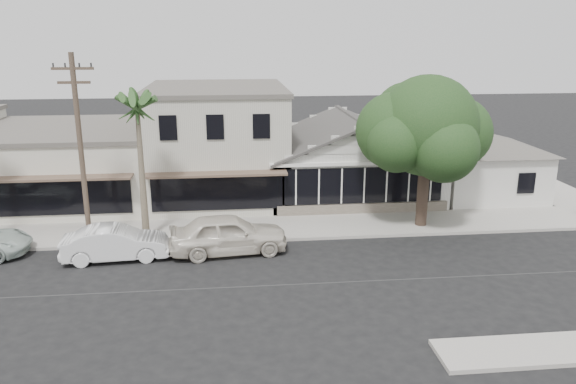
{
  "coord_description": "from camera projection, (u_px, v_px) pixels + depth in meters",
  "views": [
    {
      "loc": [
        -2.31,
        -20.63,
        9.78
      ],
      "look_at": [
        0.54,
        6.0,
        2.19
      ],
      "focal_mm": 35.0,
      "sensor_mm": 36.0,
      "label": 1
    }
  ],
  "objects": [
    {
      "name": "utility_pole",
      "position": [
        81.0,
        148.0,
        25.38
      ],
      "size": [
        1.8,
        0.24,
        9.0
      ],
      "color": "brown",
      "rests_on": "ground"
    },
    {
      "name": "car_0",
      "position": [
        228.0,
        234.0,
        25.71
      ],
      "size": [
        5.57,
        2.71,
        1.83
      ],
      "primitive_type": "imported",
      "rotation": [
        0.0,
        0.0,
        1.67
      ],
      "color": "beige",
      "rests_on": "ground"
    },
    {
      "name": "sidewalk_north",
      "position": [
        118.0,
        233.0,
        28.25
      ],
      "size": [
        90.0,
        3.5,
        0.15
      ],
      "primitive_type": "cube",
      "color": "#9E9991",
      "rests_on": "ground"
    },
    {
      "name": "row_building_midnear",
      "position": [
        68.0,
        166.0,
        33.75
      ],
      "size": [
        10.0,
        10.0,
        4.2
      ],
      "primitive_type": "cube",
      "color": "silver",
      "rests_on": "ground"
    },
    {
      "name": "palm_east",
      "position": [
        137.0,
        106.0,
        25.64
      ],
      "size": [
        2.89,
        2.89,
        7.7
      ],
      "color": "#726651",
      "rests_on": "ground"
    },
    {
      "name": "corner_shop",
      "position": [
        349.0,
        155.0,
        34.36
      ],
      "size": [
        10.4,
        8.6,
        5.1
      ],
      "color": "silver",
      "rests_on": "ground"
    },
    {
      "name": "car_1",
      "position": [
        116.0,
        243.0,
        24.99
      ],
      "size": [
        4.78,
        1.99,
        1.54
      ],
      "primitive_type": "imported",
      "rotation": [
        0.0,
        0.0,
        1.65
      ],
      "color": "white",
      "rests_on": "ground"
    },
    {
      "name": "ground",
      "position": [
        290.0,
        285.0,
        22.64
      ],
      "size": [
        140.0,
        140.0,
        0.0
      ],
      "primitive_type": "plane",
      "color": "black",
      "rests_on": "ground"
    },
    {
      "name": "side_cottage",
      "position": [
        482.0,
        173.0,
        34.58
      ],
      "size": [
        6.0,
        6.0,
        3.0
      ],
      "primitive_type": "cube",
      "color": "silver",
      "rests_on": "ground"
    },
    {
      "name": "row_building_near",
      "position": [
        218.0,
        144.0,
        34.36
      ],
      "size": [
        8.0,
        10.0,
        6.5
      ],
      "primitive_type": "cube",
      "color": "beige",
      "rests_on": "ground"
    },
    {
      "name": "shade_tree",
      "position": [
        424.0,
        128.0,
        28.16
      ],
      "size": [
        7.1,
        6.42,
        7.88
      ],
      "rotation": [
        0.0,
        0.0,
        0.16
      ],
      "color": "#45362A",
      "rests_on": "ground"
    }
  ]
}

